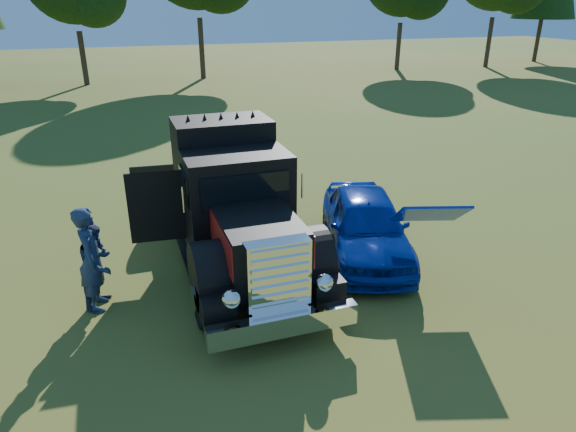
# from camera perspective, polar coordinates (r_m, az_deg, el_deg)

# --- Properties ---
(ground) EXTENTS (120.00, 120.00, 0.00)m
(ground) POSITION_cam_1_polar(r_m,az_deg,el_deg) (10.28, -1.61, -8.43)
(ground) COLOR #335619
(ground) RESTS_ON ground
(diamond_t_truck) EXTENTS (3.38, 7.16, 3.00)m
(diamond_t_truck) POSITION_cam_1_polar(r_m,az_deg,el_deg) (10.88, -6.08, 0.84)
(diamond_t_truck) COLOR black
(diamond_t_truck) RESTS_ON ground
(hotrod_coupe) EXTENTS (2.86, 4.52, 1.89)m
(hotrod_coupe) POSITION_cam_1_polar(r_m,az_deg,el_deg) (11.55, 8.66, -0.93)
(hotrod_coupe) COLOR #072CAA
(hotrod_coupe) RESTS_ON ground
(spectator_near) EXTENTS (0.57, 0.79, 2.02)m
(spectator_near) POSITION_cam_1_polar(r_m,az_deg,el_deg) (9.98, -20.92, -4.48)
(spectator_near) COLOR #1F2F48
(spectator_near) RESTS_ON ground
(spectator_far) EXTENTS (0.92, 1.00, 1.65)m
(spectator_far) POSITION_cam_1_polar(r_m,az_deg,el_deg) (10.15, -20.39, -5.10)
(spectator_far) COLOR #21254E
(spectator_far) RESTS_ON ground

